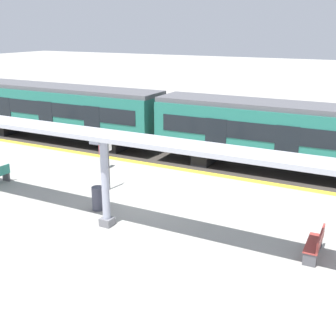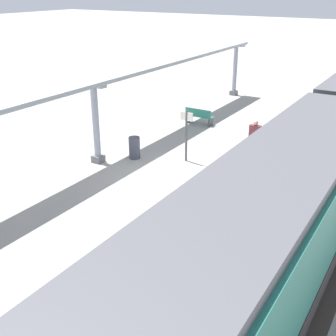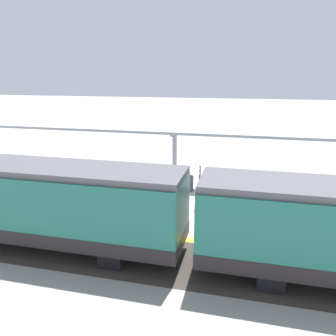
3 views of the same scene
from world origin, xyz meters
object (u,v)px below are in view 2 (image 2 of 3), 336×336
(canopy_pillar_second, at_px, (96,124))
(trash_bin, at_px, (134,148))
(canopy_pillar_nearest, at_px, (235,70))
(passenger_waiting_near_edge, at_px, (255,134))
(train_far_carriage, at_px, (269,233))
(bench_near_end, at_px, (199,116))
(platform_info_sign, at_px, (186,131))

(canopy_pillar_second, height_order, trash_bin, canopy_pillar_second)
(canopy_pillar_nearest, relative_size, passenger_waiting_near_edge, 2.00)
(train_far_carriage, distance_m, canopy_pillar_nearest, 20.76)
(train_far_carriage, relative_size, canopy_pillar_nearest, 4.19)
(bench_near_end, bearing_deg, passenger_waiting_near_edge, 144.96)
(platform_info_sign, height_order, passenger_waiting_near_edge, platform_info_sign)
(canopy_pillar_nearest, xyz_separation_m, trash_bin, (-1.05, 12.91, -1.21))
(canopy_pillar_nearest, height_order, passenger_waiting_near_edge, canopy_pillar_nearest)
(canopy_pillar_second, bearing_deg, trash_bin, -132.10)
(train_far_carriage, distance_m, platform_info_sign, 8.94)
(canopy_pillar_second, xyz_separation_m, passenger_waiting_near_edge, (-5.36, -3.98, -0.65))
(canopy_pillar_nearest, height_order, bench_near_end, canopy_pillar_nearest)
(trash_bin, bearing_deg, canopy_pillar_second, 47.90)
(train_far_carriage, height_order, passenger_waiting_near_edge, train_far_carriage)
(canopy_pillar_nearest, distance_m, platform_info_sign, 12.41)
(train_far_carriage, bearing_deg, canopy_pillar_nearest, -64.40)
(bench_near_end, bearing_deg, platform_info_sign, 112.05)
(bench_near_end, height_order, trash_bin, trash_bin)
(train_far_carriage, bearing_deg, trash_bin, -36.27)
(bench_near_end, bearing_deg, trash_bin, 89.52)
(canopy_pillar_second, distance_m, bench_near_end, 7.16)
(canopy_pillar_second, bearing_deg, bench_near_end, -98.98)
(train_far_carriage, distance_m, bench_near_end, 14.10)
(train_far_carriage, distance_m, trash_bin, 9.91)
(trash_bin, distance_m, passenger_waiting_near_edge, 5.18)
(platform_info_sign, bearing_deg, passenger_waiting_near_edge, -139.74)
(trash_bin, xyz_separation_m, passenger_waiting_near_edge, (-4.30, -2.82, 0.57))
(train_far_carriage, relative_size, bench_near_end, 9.27)
(canopy_pillar_second, relative_size, platform_info_sign, 1.51)
(canopy_pillar_second, bearing_deg, train_far_carriage, 152.63)
(canopy_pillar_second, xyz_separation_m, platform_info_sign, (-3.09, -2.06, -0.36))
(canopy_pillar_nearest, relative_size, canopy_pillar_second, 1.00)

